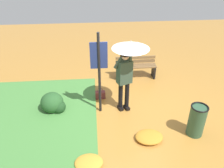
% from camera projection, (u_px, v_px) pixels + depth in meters
% --- Properties ---
extents(ground_plane, '(18.00, 18.00, 0.00)m').
position_uv_depth(ground_plane, '(132.00, 112.00, 6.50)').
color(ground_plane, '#B27A33').
extents(grass_verge, '(4.80, 4.00, 0.05)m').
position_uv_depth(grass_verge, '(7.00, 119.00, 6.17)').
color(grass_verge, '#47843D').
rests_on(grass_verge, ground_plane).
extents(person_with_umbrella, '(0.96, 0.96, 2.04)m').
position_uv_depth(person_with_umbrella, '(128.00, 59.00, 5.87)').
color(person_with_umbrella, black).
rests_on(person_with_umbrella, ground_plane).
extents(info_sign_post, '(0.44, 0.07, 2.30)m').
position_uv_depth(info_sign_post, '(99.00, 65.00, 5.82)').
color(info_sign_post, black).
rests_on(info_sign_post, ground_plane).
extents(handbag, '(0.30, 0.15, 0.37)m').
position_uv_depth(handbag, '(100.00, 95.00, 7.03)').
color(handbag, brown).
rests_on(handbag, ground_plane).
extents(park_bench, '(1.40, 0.38, 0.75)m').
position_uv_depth(park_bench, '(136.00, 67.00, 8.03)').
color(park_bench, black).
rests_on(park_bench, ground_plane).
extents(trash_bin, '(0.42, 0.42, 0.83)m').
position_uv_depth(trash_bin, '(197.00, 120.00, 5.54)').
color(trash_bin, '#2D5138').
rests_on(trash_bin, ground_plane).
extents(shrub_cluster, '(0.69, 0.63, 0.57)m').
position_uv_depth(shrub_cluster, '(53.00, 103.00, 6.41)').
color(shrub_cluster, '#285628').
rests_on(shrub_cluster, ground_plane).
extents(leaf_pile_near_person, '(0.67, 0.54, 0.15)m').
position_uv_depth(leaf_pile_near_person, '(149.00, 137.00, 5.54)').
color(leaf_pile_near_person, '#C68428').
rests_on(leaf_pile_near_person, ground_plane).
extents(leaf_pile_by_bench, '(0.61, 0.49, 0.14)m').
position_uv_depth(leaf_pile_by_bench, '(89.00, 163.00, 4.89)').
color(leaf_pile_by_bench, gold).
rests_on(leaf_pile_by_bench, ground_plane).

